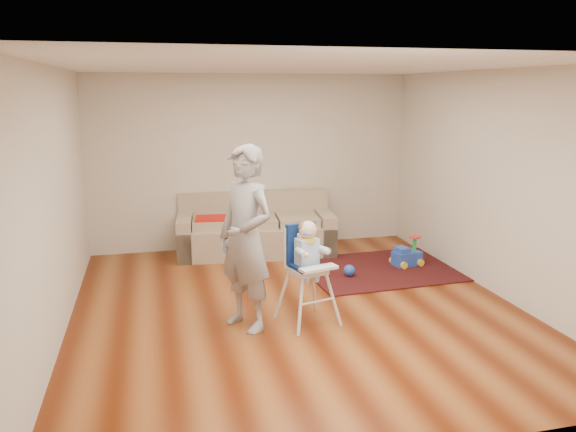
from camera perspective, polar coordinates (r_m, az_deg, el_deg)
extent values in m
plane|color=#541C06|center=(6.56, 0.85, -9.31)|extent=(5.50, 5.50, 0.00)
cube|color=beige|center=(8.84, -3.67, 5.49)|extent=(5.00, 0.04, 2.70)
cube|color=beige|center=(6.06, -22.63, 1.16)|extent=(0.04, 5.50, 2.70)
cube|color=beige|center=(7.23, 20.46, 3.08)|extent=(0.04, 5.50, 2.70)
cube|color=white|center=(6.09, 0.93, 14.97)|extent=(5.00, 5.50, 0.04)
cube|color=red|center=(8.38, -7.55, -0.22)|extent=(0.57, 0.40, 0.04)
cube|color=black|center=(8.00, 9.56, -5.31)|extent=(2.23, 1.72, 0.02)
sphere|color=blue|center=(7.59, 6.25, -5.52)|extent=(0.16, 0.16, 0.16)
cylinder|color=blue|center=(5.76, 1.74, -1.89)|extent=(0.04, 0.12, 0.01)
imported|color=#939496|center=(5.78, -4.31, -2.33)|extent=(0.77, 0.84, 1.93)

